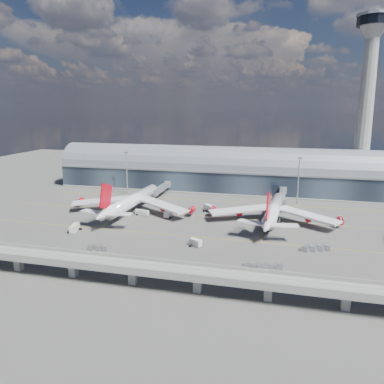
% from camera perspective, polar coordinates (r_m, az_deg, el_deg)
% --- Properties ---
extents(ground, '(500.00, 500.00, 0.00)m').
position_cam_1_polar(ground, '(165.62, -1.53, -5.44)').
color(ground, '#474744').
rests_on(ground, ground).
extents(taxi_lines, '(200.00, 80.12, 0.01)m').
position_cam_1_polar(taxi_lines, '(186.02, 0.31, -3.35)').
color(taxi_lines, gold).
rests_on(taxi_lines, ground).
extents(terminal, '(200.00, 30.00, 28.00)m').
position_cam_1_polar(terminal, '(236.72, 3.55, 2.99)').
color(terminal, '#1B232E').
rests_on(terminal, ground).
extents(control_tower, '(19.00, 19.00, 103.00)m').
position_cam_1_polar(control_tower, '(238.02, 24.94, 11.65)').
color(control_tower, gray).
rests_on(control_tower, ground).
extents(guideway, '(220.00, 8.50, 7.20)m').
position_cam_1_polar(guideway, '(115.30, -9.07, -11.29)').
color(guideway, gray).
rests_on(guideway, ground).
extents(floodlight_mast_left, '(3.00, 0.70, 25.70)m').
position_cam_1_polar(floodlight_mast_left, '(229.36, -9.92, 3.08)').
color(floodlight_mast_left, gray).
rests_on(floodlight_mast_left, ground).
extents(floodlight_mast_right, '(3.00, 0.70, 25.70)m').
position_cam_1_polar(floodlight_mast_right, '(209.96, 15.91, 1.86)').
color(floodlight_mast_right, gray).
rests_on(floodlight_mast_right, ground).
extents(airliner_left, '(64.73, 67.99, 20.73)m').
position_cam_1_polar(airliner_left, '(189.16, -9.19, -1.39)').
color(airliner_left, white).
rests_on(airliner_left, ground).
extents(airliner_right, '(61.20, 63.97, 20.29)m').
position_cam_1_polar(airliner_right, '(175.23, 12.28, -2.91)').
color(airliner_right, white).
rests_on(airliner_right, ground).
extents(jet_bridge_left, '(4.40, 28.00, 7.25)m').
position_cam_1_polar(jet_bridge_left, '(221.06, -4.63, 0.63)').
color(jet_bridge_left, gray).
rests_on(jet_bridge_left, ground).
extents(jet_bridge_right, '(4.40, 32.00, 7.25)m').
position_cam_1_polar(jet_bridge_right, '(207.84, 13.62, -0.50)').
color(jet_bridge_right, gray).
rests_on(jet_bridge_right, ground).
extents(service_truck_0, '(4.15, 7.73, 3.05)m').
position_cam_1_polar(service_truck_0, '(167.66, -17.46, -5.26)').
color(service_truck_0, silver).
rests_on(service_truck_0, ground).
extents(service_truck_1, '(5.36, 4.25, 2.83)m').
position_cam_1_polar(service_truck_1, '(144.04, 0.55, -7.72)').
color(service_truck_1, silver).
rests_on(service_truck_1, ground).
extents(service_truck_2, '(7.24, 3.11, 2.54)m').
position_cam_1_polar(service_truck_2, '(185.28, -7.64, -3.12)').
color(service_truck_2, silver).
rests_on(service_truck_2, ground).
extents(service_truck_4, '(3.28, 5.94, 3.32)m').
position_cam_1_polar(service_truck_4, '(180.50, -3.60, -3.34)').
color(service_truck_4, silver).
rests_on(service_truck_4, ground).
extents(service_truck_5, '(6.64, 6.61, 3.27)m').
position_cam_1_polar(service_truck_5, '(190.29, 2.65, -2.47)').
color(service_truck_5, silver).
rests_on(service_truck_5, ground).
extents(cargo_train_0, '(7.89, 2.42, 1.74)m').
position_cam_1_polar(cargo_train_0, '(144.60, -14.13, -8.27)').
color(cargo_train_0, gray).
rests_on(cargo_train_0, ground).
extents(cargo_train_1, '(13.85, 4.23, 1.83)m').
position_cam_1_polar(cargo_train_1, '(127.08, 10.74, -11.12)').
color(cargo_train_1, gray).
rests_on(cargo_train_1, ground).
extents(cargo_train_2, '(11.35, 5.80, 1.91)m').
position_cam_1_polar(cargo_train_2, '(147.21, 18.44, -8.13)').
color(cargo_train_2, gray).
rests_on(cargo_train_2, ground).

